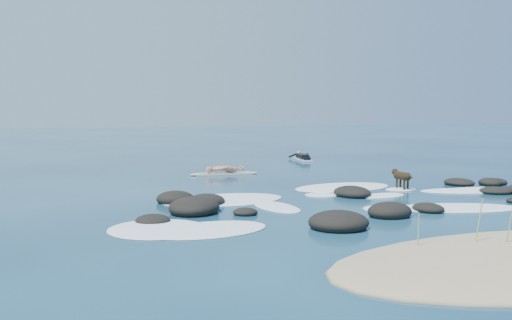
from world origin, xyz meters
name	(u,v)px	position (x,y,z in m)	size (l,w,h in m)	color
ground	(346,197)	(0.00, 0.00, 0.00)	(160.00, 160.00, 0.00)	#0A2642
reef_rocks	(345,201)	(-0.74, -1.35, 0.11)	(14.23, 7.17, 0.58)	black
breaking_foam	(313,202)	(-1.45, -0.65, 0.01)	(14.08, 8.26, 0.12)	white
standing_surfer_rig	(224,159)	(-2.10, 7.27, 0.67)	(2.97, 0.60, 1.69)	beige
paddling_surfer_rig	(302,157)	(3.90, 12.87, 0.16)	(1.18, 2.66, 0.46)	silver
dog	(401,176)	(2.53, 0.82, 0.49)	(0.35, 1.17, 0.74)	black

